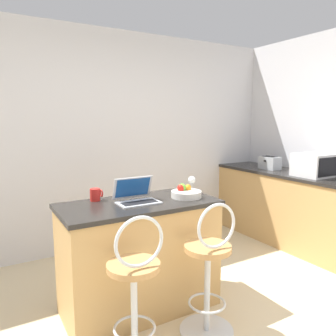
# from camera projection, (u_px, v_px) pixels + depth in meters

# --- Properties ---
(wall_back) EXTENTS (12.00, 0.06, 2.60)m
(wall_back) POSITION_uv_depth(u_px,v_px,m) (107.00, 141.00, 3.93)
(wall_back) COLOR silver
(wall_back) RESTS_ON ground_plane
(breakfast_bar) EXTENTS (1.26, 0.62, 0.91)m
(breakfast_bar) POSITION_uv_depth(u_px,v_px,m) (140.00, 256.00, 2.68)
(breakfast_bar) COLOR tan
(breakfast_bar) RESTS_ON ground_plane
(counter_right) EXTENTS (0.63, 2.77, 0.91)m
(counter_right) POSITION_uv_depth(u_px,v_px,m) (312.00, 214.00, 3.86)
(counter_right) COLOR tan
(counter_right) RESTS_ON ground_plane
(bar_stool_near) EXTENTS (0.40, 0.40, 1.00)m
(bar_stool_near) POSITION_uv_depth(u_px,v_px,m) (135.00, 294.00, 2.06)
(bar_stool_near) COLOR silver
(bar_stool_near) RESTS_ON ground_plane
(bar_stool_far) EXTENTS (0.40, 0.40, 1.00)m
(bar_stool_far) POSITION_uv_depth(u_px,v_px,m) (209.00, 273.00, 2.35)
(bar_stool_far) COLOR silver
(bar_stool_far) RESTS_ON ground_plane
(laptop) EXTENTS (0.33, 0.25, 0.20)m
(laptop) POSITION_uv_depth(u_px,v_px,m) (136.00, 196.00, 2.61)
(laptop) COLOR #B7BABF
(laptop) RESTS_ON breakfast_bar
(microwave) EXTENTS (0.48, 0.37, 0.26)m
(microwave) POSITION_uv_depth(u_px,v_px,m) (316.00, 165.00, 3.79)
(microwave) COLOR silver
(microwave) RESTS_ON counter_right
(toaster) EXTENTS (0.18, 0.26, 0.17)m
(toaster) POSITION_uv_depth(u_px,v_px,m) (270.00, 163.00, 4.31)
(toaster) COLOR #9EA3A8
(toaster) RESTS_ON counter_right
(fruit_bowl) EXTENTS (0.26, 0.26, 0.11)m
(fruit_bowl) POSITION_uv_depth(u_px,v_px,m) (186.00, 193.00, 2.77)
(fruit_bowl) COLOR silver
(fruit_bowl) RESTS_ON breakfast_bar
(wine_glass_short) EXTENTS (0.07, 0.07, 0.15)m
(wine_glass_short) POSITION_uv_depth(u_px,v_px,m) (192.00, 181.00, 2.91)
(wine_glass_short) COLOR silver
(wine_glass_short) RESTS_ON breakfast_bar
(mug_red) EXTENTS (0.10, 0.08, 0.10)m
(mug_red) POSITION_uv_depth(u_px,v_px,m) (96.00, 195.00, 2.65)
(mug_red) COLOR red
(mug_red) RESTS_ON breakfast_bar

